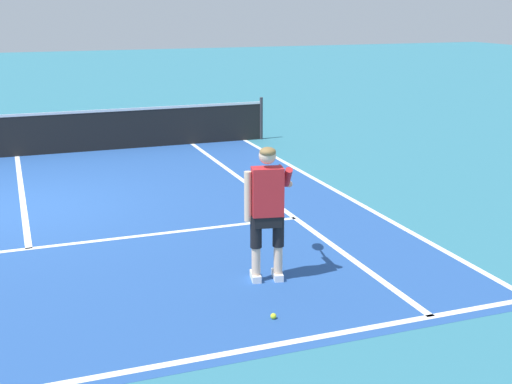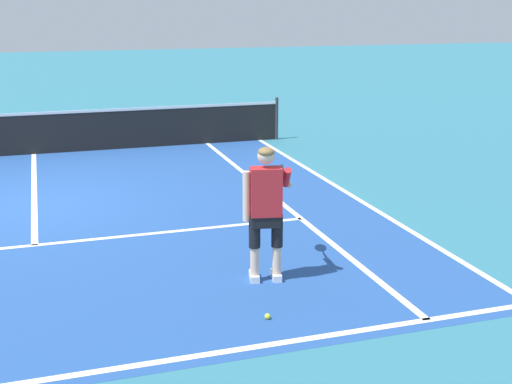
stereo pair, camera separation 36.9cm
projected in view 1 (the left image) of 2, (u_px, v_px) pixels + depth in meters
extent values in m
plane|color=teal|center=(24.00, 208.00, 11.53)|extent=(80.00, 80.00, 0.00)
cube|color=#234C93|center=(25.00, 222.00, 10.77)|extent=(10.98, 10.62, 0.00)
cube|color=white|center=(29.00, 249.00, 9.60)|extent=(8.23, 0.10, 0.01)
cube|color=white|center=(22.00, 192.00, 12.49)|extent=(0.10, 6.40, 0.01)
cube|color=white|center=(266.00, 197.00, 12.14)|extent=(0.10, 10.22, 0.01)
cube|color=white|center=(335.00, 190.00, 12.60)|extent=(0.10, 10.22, 0.01)
cylinder|color=#333338|center=(261.00, 118.00, 17.22)|extent=(0.08, 0.08, 1.07)
cube|color=black|center=(15.00, 137.00, 15.26)|extent=(11.84, 0.02, 0.91)
cube|color=white|center=(13.00, 115.00, 15.13)|extent=(11.84, 0.03, 0.06)
cube|color=white|center=(256.00, 276.00, 8.52)|extent=(0.16, 0.30, 0.09)
cube|color=white|center=(277.00, 275.00, 8.56)|extent=(0.16, 0.30, 0.09)
cylinder|color=beige|center=(256.00, 261.00, 8.42)|extent=(0.11, 0.11, 0.36)
cylinder|color=black|center=(256.00, 232.00, 8.32)|extent=(0.14, 0.14, 0.41)
cylinder|color=beige|center=(278.00, 260.00, 8.46)|extent=(0.11, 0.11, 0.36)
cylinder|color=black|center=(278.00, 230.00, 8.36)|extent=(0.14, 0.14, 0.41)
cube|color=black|center=(267.00, 218.00, 8.29)|extent=(0.37, 0.26, 0.20)
cube|color=red|center=(267.00, 192.00, 8.20)|extent=(0.42, 0.29, 0.60)
cylinder|color=beige|center=(248.00, 196.00, 8.18)|extent=(0.09, 0.09, 0.62)
cylinder|color=red|center=(287.00, 177.00, 8.29)|extent=(0.14, 0.27, 0.29)
cylinder|color=beige|center=(287.00, 184.00, 8.53)|extent=(0.14, 0.30, 0.14)
sphere|color=beige|center=(267.00, 156.00, 8.09)|extent=(0.21, 0.21, 0.21)
ellipsoid|color=olive|center=(268.00, 152.00, 8.06)|extent=(0.23, 0.23, 0.12)
cylinder|color=#232326|center=(285.00, 181.00, 8.75)|extent=(0.07, 0.20, 0.03)
cylinder|color=black|center=(283.00, 179.00, 8.89)|extent=(0.04, 0.10, 0.02)
torus|color=black|center=(280.00, 175.00, 9.07)|extent=(0.08, 0.30, 0.30)
cylinder|color=silver|center=(280.00, 175.00, 9.07)|extent=(0.05, 0.24, 0.25)
sphere|color=#CCE02D|center=(273.00, 316.00, 7.47)|extent=(0.07, 0.07, 0.07)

